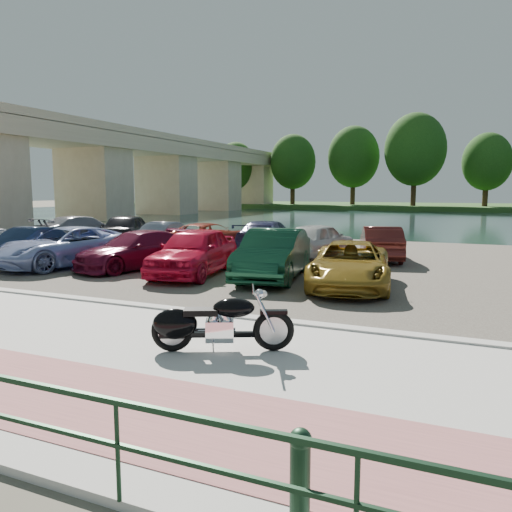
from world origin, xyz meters
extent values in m
plane|color=#595447|center=(0.00, 0.00, 0.00)|extent=(200.00, 200.00, 0.00)
cube|color=beige|center=(0.00, -1.00, 0.05)|extent=(60.00, 6.00, 0.10)
cube|color=#935354|center=(0.00, -2.50, 0.10)|extent=(60.00, 2.00, 0.01)
cube|color=beige|center=(0.00, 2.00, 0.07)|extent=(60.00, 0.30, 0.14)
cube|color=#443E37|center=(0.00, 11.00, 0.02)|extent=(60.00, 18.00, 0.04)
cube|color=#182C2A|center=(0.00, 40.00, 0.00)|extent=(120.00, 40.00, 0.00)
cube|color=#1C4017|center=(0.00, 72.00, 0.30)|extent=(120.00, 24.00, 0.60)
cube|color=tan|center=(-28.00, 40.00, 7.20)|extent=(7.00, 56.00, 1.40)
cube|color=tan|center=(-28.00, 40.00, 8.20)|extent=(7.00, 56.00, 0.70)
cube|color=tan|center=(-28.00, 30.00, 3.60)|extent=(6.00, 4.00, 7.20)
cube|color=tan|center=(-28.00, 42.00, 3.60)|extent=(6.00, 4.00, 7.20)
cube|color=tan|center=(-28.00, 54.00, 3.60)|extent=(6.00, 4.00, 7.20)
cube|color=tan|center=(-28.00, 66.00, 3.60)|extent=(6.00, 4.00, 7.20)
cylinder|color=black|center=(2.00, -4.00, 0.55)|extent=(0.04, 0.04, 0.90)
cylinder|color=black|center=(4.00, -4.00, 0.55)|extent=(0.04, 0.04, 0.90)
cylinder|color=black|center=(3.50, -3.70, 0.45)|extent=(0.16, 0.16, 0.70)
sphere|color=black|center=(3.50, -3.70, 0.82)|extent=(0.18, 0.18, 0.18)
cylinder|color=#352213|center=(-30.00, 64.60, 2.85)|extent=(0.70, 0.70, 4.50)
ellipsoid|color=#193B10|center=(-30.00, 64.60, 6.45)|extent=(6.30, 6.30, 7.56)
cylinder|color=#352213|center=(-21.00, 66.00, 3.08)|extent=(0.70, 0.70, 4.95)
ellipsoid|color=#193B10|center=(-21.00, 66.00, 7.04)|extent=(6.93, 6.93, 8.32)
cylinder|color=#352213|center=(-12.00, 67.40, 3.30)|extent=(0.70, 0.70, 5.40)
ellipsoid|color=#193B10|center=(-12.00, 67.40, 7.62)|extent=(7.56, 7.56, 9.07)
cylinder|color=#352213|center=(-3.00, 64.60, 3.52)|extent=(0.70, 0.70, 5.85)
ellipsoid|color=#193B10|center=(-3.00, 64.60, 8.21)|extent=(8.19, 8.19, 9.83)
cylinder|color=#352213|center=(6.00, 66.00, 2.85)|extent=(0.70, 0.70, 4.50)
ellipsoid|color=#193B10|center=(6.00, 66.00, 6.45)|extent=(6.30, 6.30, 7.56)
torus|color=black|center=(1.73, 0.23, 0.44)|extent=(0.67, 0.40, 0.68)
torus|color=black|center=(0.24, -0.46, 0.44)|extent=(0.67, 0.40, 0.68)
cylinder|color=#B2B2B7|center=(1.73, 0.23, 0.44)|extent=(0.44, 0.25, 0.46)
cylinder|color=#B2B2B7|center=(0.24, -0.46, 0.44)|extent=(0.44, 0.25, 0.46)
cylinder|color=silver|center=(1.65, 0.08, 0.74)|extent=(0.32, 0.18, 0.63)
cylinder|color=silver|center=(1.57, 0.26, 0.74)|extent=(0.32, 0.18, 0.63)
cylinder|color=silver|center=(1.44, 0.09, 1.13)|extent=(0.35, 0.70, 0.04)
sphere|color=silver|center=(1.53, 0.14, 1.05)|extent=(0.21, 0.21, 0.16)
sphere|color=silver|center=(1.59, 0.16, 1.05)|extent=(0.15, 0.15, 0.11)
cube|color=black|center=(1.73, 0.23, 0.75)|extent=(0.47, 0.32, 0.06)
cube|color=black|center=(0.99, -0.12, 0.38)|extent=(1.13, 0.60, 0.08)
cube|color=silver|center=(0.94, -0.14, 0.45)|extent=(0.54, 0.48, 0.34)
cylinder|color=silver|center=(1.03, -0.09, 0.65)|extent=(0.30, 0.27, 0.27)
cylinder|color=silver|center=(0.85, -0.18, 0.65)|extent=(0.30, 0.27, 0.27)
ellipsoid|color=black|center=(1.15, -0.04, 0.82)|extent=(0.77, 0.61, 0.32)
cube|color=black|center=(0.67, -0.26, 0.76)|extent=(0.62, 0.49, 0.10)
ellipsoid|color=black|center=(0.28, -0.44, 0.56)|extent=(0.80, 0.61, 0.50)
cube|color=black|center=(0.24, -0.46, 0.49)|extent=(0.44, 0.33, 0.30)
cylinder|color=silver|center=(0.60, -0.12, 0.32)|extent=(1.04, 0.55, 0.09)
cylinder|color=silver|center=(0.60, -0.12, 0.40)|extent=(1.04, 0.55, 0.09)
cylinder|color=#B2B2B7|center=(0.93, -0.34, 0.23)|extent=(0.08, 0.14, 0.22)
imported|color=#111E37|center=(-10.90, 6.67, 0.67)|extent=(1.83, 3.99, 1.27)
imported|color=#8897C6|center=(-8.51, 6.24, 0.73)|extent=(3.48, 5.41, 1.39)
imported|color=#5A0C26|center=(-5.89, 6.77, 0.68)|extent=(3.07, 4.76, 1.28)
imported|color=red|center=(-3.41, 6.44, 0.80)|extent=(2.39, 4.65, 1.51)
imported|color=#103A24|center=(-0.86, 6.79, 0.79)|extent=(2.28, 4.74, 1.50)
imported|color=olive|center=(1.59, 6.35, 0.67)|extent=(2.86, 4.85, 1.26)
imported|color=gray|center=(-13.42, 12.42, 0.74)|extent=(2.89, 5.13, 1.40)
imported|color=black|center=(-10.97, 12.92, 0.81)|extent=(3.36, 4.88, 1.54)
imported|color=slate|center=(-8.55, 12.73, 0.65)|extent=(1.55, 3.77, 1.21)
imported|color=maroon|center=(-6.12, 12.24, 0.67)|extent=(2.53, 4.69, 1.25)
imported|color=navy|center=(-3.58, 12.95, 0.73)|extent=(2.48, 4.93, 1.37)
imported|color=#BBBAB6|center=(-0.98, 12.04, 0.74)|extent=(2.38, 4.35, 1.40)
imported|color=#521915|center=(1.43, 12.31, 0.69)|extent=(2.35, 4.19, 1.31)
camera|label=1|loc=(4.62, -7.13, 2.71)|focal=35.00mm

